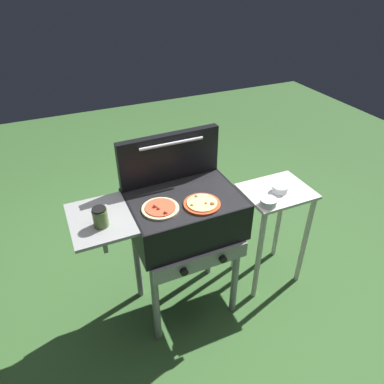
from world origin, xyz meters
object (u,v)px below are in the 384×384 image
(sauce_jar, at_px, (100,217))
(topping_bowl_far, at_px, (280,189))
(grill, at_px, (182,218))
(prep_table, at_px, (273,217))
(pizza_pepperoni, at_px, (160,208))
(topping_bowl_near, at_px, (268,202))
(pizza_cheese, at_px, (202,204))

(sauce_jar, height_order, topping_bowl_far, sauce_jar)
(grill, height_order, prep_table, grill)
(pizza_pepperoni, xyz_separation_m, topping_bowl_far, (0.83, 0.04, -0.12))
(sauce_jar, distance_m, topping_bowl_near, 1.01)
(pizza_pepperoni, bearing_deg, prep_table, 4.17)
(pizza_pepperoni, bearing_deg, topping_bowl_near, -4.79)
(pizza_cheese, height_order, sauce_jar, sauce_jar)
(grill, relative_size, pizza_pepperoni, 4.70)
(prep_table, bearing_deg, grill, -179.63)
(grill, height_order, pizza_cheese, pizza_cheese)
(prep_table, relative_size, topping_bowl_near, 7.33)
(pizza_pepperoni, distance_m, topping_bowl_near, 0.69)
(grill, bearing_deg, sauce_jar, -172.63)
(prep_table, height_order, topping_bowl_near, topping_bowl_near)
(pizza_pepperoni, relative_size, topping_bowl_near, 1.95)
(pizza_cheese, xyz_separation_m, prep_table, (0.60, 0.11, -0.36))
(topping_bowl_far, bearing_deg, topping_bowl_near, -148.36)
(grill, distance_m, pizza_cheese, 0.20)
(topping_bowl_near, height_order, topping_bowl_far, same)
(prep_table, bearing_deg, pizza_cheese, -169.32)
(sauce_jar, height_order, prep_table, sauce_jar)
(pizza_pepperoni, height_order, sauce_jar, sauce_jar)
(pizza_pepperoni, relative_size, pizza_cheese, 0.99)
(grill, xyz_separation_m, sauce_jar, (-0.47, -0.06, 0.20))
(sauce_jar, relative_size, topping_bowl_far, 1.05)
(grill, relative_size, pizza_cheese, 4.67)
(topping_bowl_far, bearing_deg, pizza_pepperoni, -177.40)
(pizza_pepperoni, xyz_separation_m, prep_table, (0.82, 0.06, -0.36))
(sauce_jar, xyz_separation_m, topping_bowl_far, (1.15, 0.04, -0.16))
(pizza_cheese, bearing_deg, prep_table, 10.68)
(grill, xyz_separation_m, topping_bowl_near, (0.52, -0.11, 0.03))
(topping_bowl_near, bearing_deg, pizza_pepperoni, 175.21)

